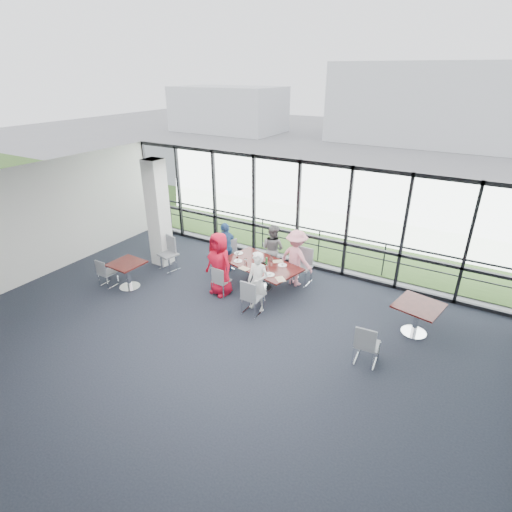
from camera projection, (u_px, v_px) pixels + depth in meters
The scene contains 41 objects.
floor at pixel (194, 354), 8.46m from camera, with size 12.00×10.00×0.02m, color black.
ceiling at pixel (183, 209), 7.09m from camera, with size 12.00×10.00×0.04m, color white.
wall_left at pixel (11, 230), 10.53m from camera, with size 0.10×10.00×3.20m, color silver.
curtain_wall_back at pixel (298, 215), 11.67m from camera, with size 12.00×0.10×3.20m, color white.
structural_column at pixel (158, 213), 11.77m from camera, with size 0.50×0.50×3.20m, color white.
apron at pixel (348, 217), 16.26m from camera, with size 80.00×70.00×0.02m, color gray.
grass_strip at pixel (331, 232), 14.69m from camera, with size 80.00×5.00×0.01m, color #355121.
hangar_main at pixel (497, 105), 30.30m from camera, with size 24.00×10.00×6.00m, color silver.
hangar_aux at pixel (228, 109), 37.71m from camera, with size 10.00×6.00×4.00m, color silver.
guard_rail at pixel (304, 242), 12.61m from camera, with size 0.06×0.06×12.00m, color #2D2D33.
main_table at pixel (262, 267), 10.70m from camera, with size 2.28×1.60×0.75m.
side_table_left at pixel (127, 267), 10.75m from camera, with size 0.85×0.85×0.75m.
side_table_right at pixel (418, 309), 8.84m from camera, with size 1.11×1.11×0.75m.
diner_near_left at pixel (219, 264), 10.37m from camera, with size 0.84×0.55×1.73m, color red.
diner_near_right at pixel (258, 282), 9.72m from camera, with size 0.55×0.41×1.52m, color white.
diner_far_left at pixel (273, 249), 11.55m from camera, with size 0.72×0.45×1.49m, color slate.
diner_far_right at pixel (296, 258), 10.85m from camera, with size 1.04×0.53×1.60m, color pink.
diner_end at pixel (226, 248), 11.55m from camera, with size 0.90×0.49×1.54m, color #325C96.
chair_main_nl at pixel (222, 281), 10.51m from camera, with size 0.40×0.40×0.81m, color gray, non-canonical shape.
chair_main_nr at pixel (253, 297), 9.67m from camera, with size 0.44×0.44×0.91m, color gray, non-canonical shape.
chair_main_fl at pixel (271, 257), 11.82m from camera, with size 0.42×0.42×0.85m, color gray, non-canonical shape.
chair_main_fr at pixel (302, 267), 11.03m from camera, with size 0.48×0.48×0.98m, color gray, non-canonical shape.
chair_main_end at pixel (224, 255), 11.79m from camera, with size 0.46×0.46×0.94m, color gray, non-canonical shape.
chair_spare_la at pixel (107, 273), 10.94m from camera, with size 0.39×0.39×0.79m, color gray, non-canonical shape.
chair_spare_lb at pixel (168, 255), 11.79m from camera, with size 0.48×0.48×0.99m, color gray, non-canonical shape.
chair_spare_r at pixel (367, 344), 8.02m from camera, with size 0.44×0.44×0.90m, color gray, non-canonical shape.
plate_nl at pixel (238, 261), 10.78m from camera, with size 0.24×0.24×0.01m, color white.
plate_nr at pixel (270, 275), 10.07m from camera, with size 0.26×0.26×0.01m, color white.
plate_fl at pixel (257, 254), 11.20m from camera, with size 0.27×0.27×0.01m, color white.
plate_fr at pixel (282, 265), 10.56m from camera, with size 0.24×0.24×0.01m, color white.
plate_end at pixel (239, 253), 11.24m from camera, with size 0.26×0.26×0.01m, color white.
tumbler_a at pixel (246, 262), 10.61m from camera, with size 0.07×0.07×0.15m, color white.
tumbler_b at pixel (266, 267), 10.31m from camera, with size 0.07×0.07×0.13m, color white.
tumbler_c at pixel (272, 258), 10.78m from camera, with size 0.07×0.07×0.15m, color white.
tumbler_d at pixel (237, 255), 10.98m from camera, with size 0.06×0.06×0.13m, color white.
menu_a at pixel (244, 268), 10.40m from camera, with size 0.28×0.20×0.00m, color silver.
menu_b at pixel (280, 279), 9.86m from camera, with size 0.29×0.20×0.00m, color silver.
menu_c at pixel (278, 261), 10.78m from camera, with size 0.27×0.19×0.00m, color silver.
condiment_caddy at pixel (263, 263), 10.67m from camera, with size 0.10×0.07×0.04m, color black.
ketchup_bottle at pixel (262, 260), 10.65m from camera, with size 0.06×0.06×0.18m, color #B81202.
green_bottle at pixel (267, 261), 10.58m from camera, with size 0.05×0.05×0.20m, color #1C7131.
Camera 1 is at (4.56, -5.17, 5.47)m, focal length 28.00 mm.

